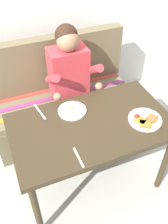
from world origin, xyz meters
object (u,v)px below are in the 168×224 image
object	(u,v)px
person	(71,78)
plate_eggs	(72,110)
table	(91,131)
plate_breakfast	(145,120)
couch	(62,103)
fork	(79,157)
knife	(40,112)

from	to	relation	value
person	plate_eggs	size ratio (longest dim) A/B	5.49
table	person	bearing A→B (deg)	84.71
plate_breakfast	couch	bearing A→B (deg)	113.02
plate_breakfast	plate_eggs	size ratio (longest dim) A/B	1.13
table	plate_eggs	bearing A→B (deg)	115.30
plate_breakfast	fork	xyz separation A→B (m)	(-0.58, -0.13, -0.01)
couch	fork	world-z (taller)	couch
knife	plate_breakfast	bearing A→B (deg)	-39.41
person	plate_eggs	distance (m)	0.43
plate_breakfast	fork	bearing A→B (deg)	-167.58
couch	plate_breakfast	bearing A→B (deg)	-66.98
fork	knife	xyz separation A→B (m)	(-0.12, 0.52, 0.00)
table	plate_eggs	world-z (taller)	plate_eggs
couch	fork	distance (m)	1.11
couch	person	world-z (taller)	person
couch	person	distance (m)	0.45
plate_eggs	table	bearing A→B (deg)	-64.70
couch	fork	xyz separation A→B (m)	(-0.20, -1.02, 0.40)
table	couch	size ratio (longest dim) A/B	0.83
plate_breakfast	knife	xyz separation A→B (m)	(-0.70, 0.40, -0.01)
couch	person	bearing A→B (deg)	-72.66
person	plate_breakfast	world-z (taller)	person
plate_eggs	knife	xyz separation A→B (m)	(-0.24, 0.09, -0.01)
fork	knife	distance (m)	0.54
plate_eggs	person	bearing A→B (deg)	70.99
plate_breakfast	person	bearing A→B (deg)	114.35
fork	couch	bearing A→B (deg)	78.21
table	knife	world-z (taller)	knife
person	fork	world-z (taller)	person
table	couch	bearing A→B (deg)	90.00
plate_breakfast	fork	world-z (taller)	plate_breakfast
fork	knife	world-z (taller)	same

